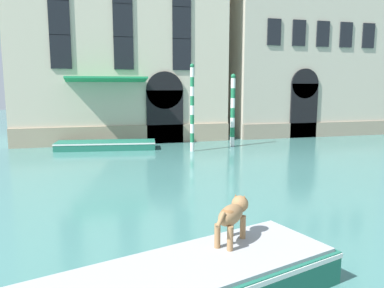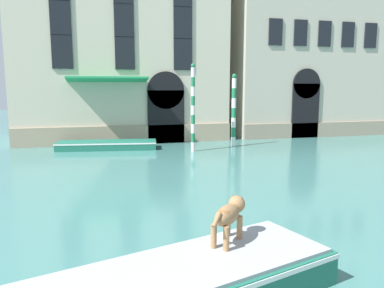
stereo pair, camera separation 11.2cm
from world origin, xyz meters
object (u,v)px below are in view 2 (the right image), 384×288
(mooring_pole_1, at_px, (234,110))
(boat_moored_near_palazzo, at_px, (107,145))
(dog_on_deck, at_px, (229,214))
(mooring_pole_0, at_px, (193,108))

(mooring_pole_1, bearing_deg, boat_moored_near_palazzo, 173.08)
(boat_moored_near_palazzo, relative_size, mooring_pole_1, 1.34)
(dog_on_deck, distance_m, mooring_pole_0, 13.07)
(boat_moored_near_palazzo, distance_m, mooring_pole_1, 7.23)
(dog_on_deck, xyz_separation_m, mooring_pole_1, (5.18, 13.74, 0.91))
(dog_on_deck, bearing_deg, mooring_pole_1, 22.44)
(mooring_pole_1, bearing_deg, dog_on_deck, -110.67)
(mooring_pole_0, height_order, mooring_pole_1, mooring_pole_0)
(boat_moored_near_palazzo, bearing_deg, mooring_pole_0, -15.03)
(dog_on_deck, xyz_separation_m, mooring_pole_0, (2.59, 12.76, 1.14))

